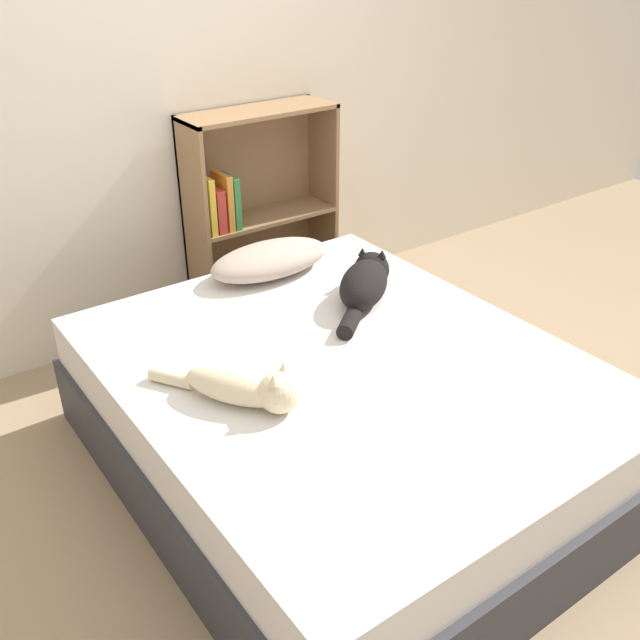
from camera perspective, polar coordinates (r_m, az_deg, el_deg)
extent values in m
plane|color=#997F60|center=(2.77, 1.70, -11.50)|extent=(8.00, 8.00, 0.00)
cube|color=silver|center=(3.36, -13.39, 18.99)|extent=(8.00, 0.06, 2.50)
cube|color=#333338|center=(2.68, 1.75, -9.23)|extent=(1.51, 1.84, 0.28)
cube|color=silver|center=(2.54, 1.83, -5.07)|extent=(1.47, 1.78, 0.19)
ellipsoid|color=#B29E8E|center=(3.08, -4.03, 4.85)|extent=(0.56, 0.29, 0.13)
ellipsoid|color=beige|center=(2.28, -6.72, -5.21)|extent=(0.31, 0.37, 0.11)
sphere|color=beige|center=(2.21, -3.27, -5.81)|extent=(0.13, 0.13, 0.13)
cone|color=beige|center=(2.20, -2.92, -3.78)|extent=(0.04, 0.04, 0.03)
cone|color=beige|center=(2.15, -3.74, -4.78)|extent=(0.04, 0.04, 0.03)
cylinder|color=beige|center=(2.40, -11.74, -4.55)|extent=(0.13, 0.16, 0.05)
ellipsoid|color=black|center=(2.84, 3.52, 2.86)|extent=(0.39, 0.36, 0.16)
sphere|color=black|center=(2.97, 4.14, 4.04)|extent=(0.15, 0.15, 0.15)
cone|color=black|center=(2.94, 3.41, 5.49)|extent=(0.04, 0.04, 0.03)
cone|color=black|center=(2.93, 4.99, 5.31)|extent=(0.04, 0.04, 0.03)
cylinder|color=black|center=(2.65, 2.38, -0.23)|extent=(0.16, 0.15, 0.06)
cube|color=#8E6B47|center=(3.43, -9.86, 6.88)|extent=(0.02, 0.26, 1.05)
cube|color=#8E6B47|center=(3.78, 0.19, 9.45)|extent=(0.02, 0.26, 1.05)
cube|color=#8E6B47|center=(3.81, -4.30, 1.01)|extent=(0.75, 0.26, 0.02)
cube|color=#8E6B47|center=(3.44, -4.96, 16.28)|extent=(0.75, 0.26, 0.02)
cube|color=#8E6B47|center=(3.59, -4.61, 8.26)|extent=(0.71, 0.26, 0.02)
cube|color=#8E6B47|center=(3.69, -5.60, 8.79)|extent=(0.75, 0.02, 1.05)
cube|color=gold|center=(3.36, -9.15, 9.10)|extent=(0.03, 0.16, 0.27)
cube|color=#B7332D|center=(3.39, -8.45, 8.78)|extent=(0.04, 0.16, 0.21)
cube|color=orange|center=(3.40, -7.76, 9.42)|extent=(0.03, 0.16, 0.26)
cube|color=#337F47|center=(3.42, -7.22, 9.42)|extent=(0.03, 0.16, 0.25)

